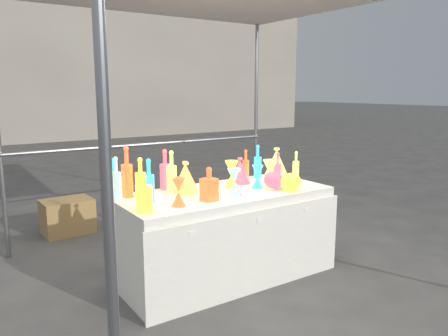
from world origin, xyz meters
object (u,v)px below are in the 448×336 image
globe_0 (291,183)px  decanter_0 (144,193)px  lampshade_0 (186,177)px  hourglass_0 (178,192)px  display_table (225,234)px  cardboard_box_closed (67,216)px  bottle_0 (111,178)px

globe_0 → decanter_0: bearing=175.6°
decanter_0 → lampshade_0: 0.63m
decanter_0 → hourglass_0: decanter_0 is taller
display_table → decanter_0: bearing=-166.4°
decanter_0 → hourglass_0: 0.27m
decanter_0 → hourglass_0: size_ratio=1.30×
cardboard_box_closed → lampshade_0: (0.54, -1.79, 0.69)m
globe_0 → bottle_0: bearing=153.7°
cardboard_box_closed → bottle_0: 1.73m
hourglass_0 → lampshade_0: lampshade_0 is taller
decanter_0 → globe_0: size_ratio=1.60×
bottle_0 → lampshade_0: 0.60m
display_table → bottle_0: size_ratio=6.06×
cardboard_box_closed → hourglass_0: hourglass_0 is taller
decanter_0 → lampshade_0: decanter_0 is taller
cardboard_box_closed → display_table: bearing=-68.9°
cardboard_box_closed → hourglass_0: 2.25m
globe_0 → cardboard_box_closed: bearing=120.4°
bottle_0 → decanter_0: size_ratio=1.11×
lampshade_0 → globe_0: bearing=-33.3°
decanter_0 → display_table: bearing=33.9°
cardboard_box_closed → lampshade_0: lampshade_0 is taller
cardboard_box_closed → globe_0: 2.66m
display_table → globe_0: bearing=-31.8°
display_table → lampshade_0: lampshade_0 is taller
decanter_0 → hourglass_0: (0.27, 0.00, -0.03)m
display_table → bottle_0: bearing=157.1°
decanter_0 → globe_0: (1.29, -0.10, -0.07)m
cardboard_box_closed → lampshade_0: bearing=-75.2°
display_table → globe_0: 0.72m
globe_0 → lampshade_0: 0.88m
display_table → decanter_0: 0.98m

